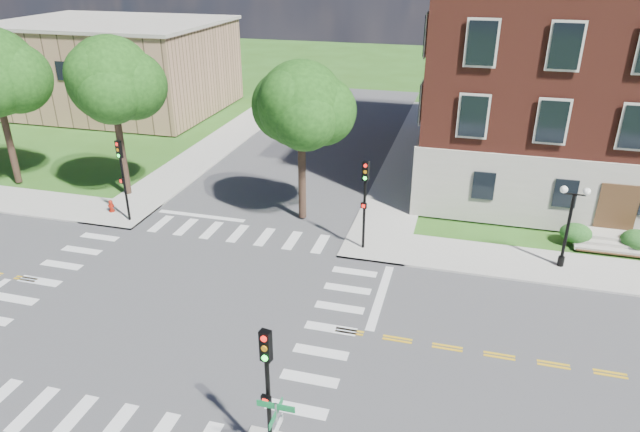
% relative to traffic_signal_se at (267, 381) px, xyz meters
% --- Properties ---
extents(ground, '(160.00, 160.00, 0.00)m').
position_rel_traffic_signal_se_xyz_m(ground, '(-7.09, 7.11, -3.19)').
color(ground, '#2D5317').
rests_on(ground, ground).
extents(road_ew, '(90.00, 12.00, 0.01)m').
position_rel_traffic_signal_se_xyz_m(road_ew, '(-7.09, 7.11, -3.18)').
color(road_ew, '#3D3D3F').
rests_on(road_ew, ground).
extents(road_ns, '(12.00, 90.00, 0.01)m').
position_rel_traffic_signal_se_xyz_m(road_ns, '(-7.09, 7.11, -3.18)').
color(road_ns, '#3D3D3F').
rests_on(road_ns, ground).
extents(sidewalk_ne, '(34.00, 34.00, 0.12)m').
position_rel_traffic_signal_se_xyz_m(sidewalk_ne, '(8.28, 22.48, -3.13)').
color(sidewalk_ne, '#9E9B93').
rests_on(sidewalk_ne, ground).
extents(sidewalk_nw, '(34.00, 34.00, 0.12)m').
position_rel_traffic_signal_se_xyz_m(sidewalk_nw, '(-22.47, 22.48, -3.13)').
color(sidewalk_nw, '#9E9B93').
rests_on(sidewalk_nw, ground).
extents(crosswalk_east, '(2.20, 10.20, 0.02)m').
position_rel_traffic_signal_se_xyz_m(crosswalk_east, '(0.11, 7.11, -3.19)').
color(crosswalk_east, silver).
rests_on(crosswalk_east, ground).
extents(stop_bar_east, '(0.40, 5.50, 0.00)m').
position_rel_traffic_signal_se_xyz_m(stop_bar_east, '(1.71, 10.11, -3.19)').
color(stop_bar_east, silver).
rests_on(stop_bar_east, ground).
extents(secondary_building, '(20.40, 15.40, 8.30)m').
position_rel_traffic_signal_se_xyz_m(secondary_building, '(-29.09, 37.11, 1.09)').
color(secondary_building, '#937051').
rests_on(secondary_building, ground).
extents(tree_c, '(5.15, 5.15, 9.90)m').
position_rel_traffic_signal_se_xyz_m(tree_c, '(-16.13, 17.69, 4.23)').
color(tree_c, black).
rests_on(tree_c, ground).
extents(tree_d, '(4.77, 4.77, 9.12)m').
position_rel_traffic_signal_se_xyz_m(tree_d, '(-4.16, 17.18, 3.63)').
color(tree_d, black).
rests_on(tree_d, ground).
extents(traffic_signal_se, '(0.35, 0.40, 4.80)m').
position_rel_traffic_signal_se_xyz_m(traffic_signal_se, '(0.00, 0.00, 0.00)').
color(traffic_signal_se, black).
rests_on(traffic_signal_se, ground).
extents(traffic_signal_ne, '(0.36, 0.41, 4.80)m').
position_rel_traffic_signal_se_xyz_m(traffic_signal_ne, '(0.03, 14.34, 0.00)').
color(traffic_signal_ne, black).
rests_on(traffic_signal_ne, ground).
extents(traffic_signal_nw, '(0.38, 0.45, 4.80)m').
position_rel_traffic_signal_se_xyz_m(traffic_signal_nw, '(-13.80, 14.14, 0.00)').
color(traffic_signal_nw, black).
rests_on(traffic_signal_nw, ground).
extents(twin_lamp_west, '(1.36, 0.36, 4.23)m').
position_rel_traffic_signal_se_xyz_m(twin_lamp_west, '(9.92, 15.04, -0.66)').
color(twin_lamp_west, black).
rests_on(twin_lamp_west, ground).
extents(street_sign_pole, '(1.10, 1.10, 3.10)m').
position_rel_traffic_signal_se_xyz_m(street_sign_pole, '(0.55, -0.83, -0.88)').
color(street_sign_pole, gray).
rests_on(street_sign_pole, ground).
extents(fire_hydrant, '(0.35, 0.35, 0.75)m').
position_rel_traffic_signal_se_xyz_m(fire_hydrant, '(-15.46, 14.86, -2.72)').
color(fire_hydrant, maroon).
rests_on(fire_hydrant, ground).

